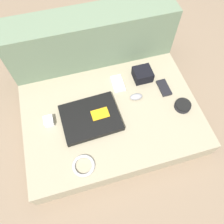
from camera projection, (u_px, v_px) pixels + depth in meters
The scene contains 11 objects.
ground_plane at pixel (112, 124), 1.28m from camera, with size 8.00×8.00×0.00m, color #7A6651.
couch_seat at pixel (112, 119), 1.22m from camera, with size 0.94×0.65×0.12m.
couch_backrest at pixel (92, 46), 1.29m from camera, with size 0.94×0.20×0.42m.
laptop at pixel (90, 117), 1.14m from camera, with size 0.31×0.25×0.03m.
computer_mouse at pixel (136, 97), 1.20m from camera, with size 0.07×0.04×0.03m.
speaker_puck at pixel (183, 106), 1.18m from camera, with size 0.09×0.09×0.03m.
phone_silver at pixel (118, 83), 1.26m from camera, with size 0.07×0.12×0.01m.
phone_black at pixel (164, 88), 1.24m from camera, with size 0.06×0.11×0.01m.
camera_pouch at pixel (143, 74), 1.26m from camera, with size 0.10×0.10×0.06m.
charger_brick at pixel (49, 121), 1.13m from camera, with size 0.05×0.05×0.03m.
cable_coil at pixel (84, 166), 1.03m from camera, with size 0.11×0.11×0.01m.
Camera 1 is at (-0.15, -0.54, 1.15)m, focal length 35.00 mm.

